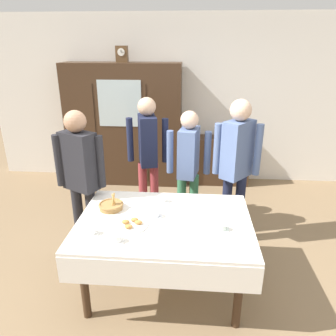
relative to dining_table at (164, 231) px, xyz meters
The scene contains 21 objects.
ground_plane 0.69m from the dining_table, 90.00° to the left, with size 12.00×12.00×0.00m, color #846B4C.
back_wall 2.97m from the dining_table, 90.00° to the left, with size 6.40×0.10×2.70m, color silver.
dining_table is the anchor object (origin of this frame).
wall_cabinet 2.76m from the dining_table, 109.16° to the left, with size 1.87×0.46×1.97m.
mantel_clock 3.09m from the dining_table, 108.71° to the left, with size 0.18×0.11×0.24m.
bookshelf_low 2.74m from the dining_table, 75.59° to the left, with size 0.99×0.35×0.80m.
book_stack 2.73m from the dining_table, 75.59° to the left, with size 0.16×0.20×0.07m.
tea_cup_near_right 0.17m from the dining_table, 136.96° to the left, with size 0.13×0.13×0.06m.
tea_cup_far_right 0.41m from the dining_table, 97.42° to the left, with size 0.13×0.13×0.06m.
tea_cup_back_edge 0.65m from the dining_table, 157.57° to the right, with size 0.13×0.13×0.06m.
tea_cup_mid_left 0.50m from the dining_table, 136.14° to the right, with size 0.13×0.13×0.06m.
tea_cup_far_left 0.53m from the dining_table, 10.31° to the right, with size 0.13×0.13×0.06m.
bread_basket 0.58m from the dining_table, 159.24° to the left, with size 0.24×0.24×0.16m.
pastry_plate 0.31m from the dining_table, 162.65° to the right, with size 0.28×0.28×0.05m.
spoon_center 0.60m from the dining_table, 40.16° to the left, with size 0.12×0.02×0.01m.
spoon_far_right 0.34m from the dining_table, 44.32° to the right, with size 0.12×0.02×0.01m.
spoon_back_edge 0.30m from the dining_table, 67.05° to the left, with size 0.12×0.02×0.01m.
person_behind_table_left 1.21m from the dining_table, 50.84° to the left, with size 0.52×0.40×1.71m.
person_beside_shelf 1.38m from the dining_table, 104.04° to the left, with size 0.52×0.40×1.65m.
person_near_right_end 1.11m from the dining_table, 150.92° to the left, with size 0.52×0.34×1.64m.
person_behind_table_right 1.14m from the dining_table, 80.06° to the left, with size 0.52×0.39×1.54m.
Camera 1 is at (0.24, -2.70, 2.24)m, focal length 34.10 mm.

